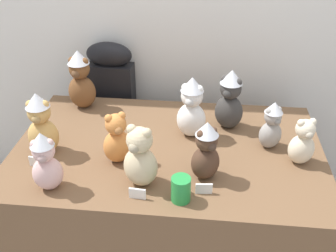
{
  "coord_description": "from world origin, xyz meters",
  "views": [
    {
      "loc": [
        0.17,
        -1.32,
        1.85
      ],
      "look_at": [
        0.0,
        0.25,
        0.86
      ],
      "focal_mm": 41.99,
      "sensor_mm": 36.0,
      "label": 1
    }
  ],
  "objects_px": {
    "display_table": "(168,203)",
    "teddy_bear_cocoa": "(206,151)",
    "party_cup_green": "(181,189)",
    "teddy_bear_honey": "(41,124)",
    "teddy_bear_cream": "(303,143)",
    "teddy_bear_sand": "(140,158)",
    "teddy_bear_blush": "(46,162)",
    "instrument_case": "(114,118)",
    "teddy_bear_ginger": "(117,139)",
    "teddy_bear_ash": "(272,126)",
    "teddy_bear_charcoal": "(230,100)",
    "teddy_bear_chestnut": "(81,80)",
    "teddy_bear_snow": "(192,108)"
  },
  "relations": [
    {
      "from": "instrument_case",
      "to": "teddy_bear_chestnut",
      "type": "relative_size",
      "value": 3.05
    },
    {
      "from": "display_table",
      "to": "party_cup_green",
      "type": "xyz_separation_m",
      "value": [
        0.09,
        -0.37,
        0.43
      ]
    },
    {
      "from": "teddy_bear_chestnut",
      "to": "teddy_bear_ginger",
      "type": "relative_size",
      "value": 1.35
    },
    {
      "from": "teddy_bear_blush",
      "to": "teddy_bear_snow",
      "type": "distance_m",
      "value": 0.74
    },
    {
      "from": "teddy_bear_sand",
      "to": "teddy_bear_blush",
      "type": "relative_size",
      "value": 1.04
    },
    {
      "from": "teddy_bear_ash",
      "to": "teddy_bear_cocoa",
      "type": "bearing_deg",
      "value": -166.07
    },
    {
      "from": "display_table",
      "to": "teddy_bear_chestnut",
      "type": "bearing_deg",
      "value": 146.34
    },
    {
      "from": "display_table",
      "to": "teddy_bear_charcoal",
      "type": "height_order",
      "value": "teddy_bear_charcoal"
    },
    {
      "from": "teddy_bear_cream",
      "to": "instrument_case",
      "type": "bearing_deg",
      "value": 131.87
    },
    {
      "from": "teddy_bear_ginger",
      "to": "teddy_bear_ash",
      "type": "bearing_deg",
      "value": -14.42
    },
    {
      "from": "display_table",
      "to": "party_cup_green",
      "type": "distance_m",
      "value": 0.57
    },
    {
      "from": "teddy_bear_honey",
      "to": "party_cup_green",
      "type": "bearing_deg",
      "value": -27.75
    },
    {
      "from": "teddy_bear_chestnut",
      "to": "teddy_bear_blush",
      "type": "xyz_separation_m",
      "value": [
        0.06,
        -0.7,
        -0.03
      ]
    },
    {
      "from": "teddy_bear_cocoa",
      "to": "teddy_bear_cream",
      "type": "xyz_separation_m",
      "value": [
        0.43,
        0.15,
        -0.03
      ]
    },
    {
      "from": "instrument_case",
      "to": "party_cup_green",
      "type": "distance_m",
      "value": 1.12
    },
    {
      "from": "teddy_bear_charcoal",
      "to": "teddy_bear_ginger",
      "type": "xyz_separation_m",
      "value": [
        -0.51,
        -0.35,
        -0.04
      ]
    },
    {
      "from": "teddy_bear_cocoa",
      "to": "teddy_bear_sand",
      "type": "relative_size",
      "value": 0.98
    },
    {
      "from": "teddy_bear_charcoal",
      "to": "teddy_bear_cocoa",
      "type": "bearing_deg",
      "value": -81.31
    },
    {
      "from": "teddy_bear_snow",
      "to": "teddy_bear_ash",
      "type": "bearing_deg",
      "value": 1.03
    },
    {
      "from": "teddy_bear_charcoal",
      "to": "teddy_bear_blush",
      "type": "height_order",
      "value": "teddy_bear_charcoal"
    },
    {
      "from": "display_table",
      "to": "teddy_bear_blush",
      "type": "relative_size",
      "value": 5.44
    },
    {
      "from": "display_table",
      "to": "party_cup_green",
      "type": "bearing_deg",
      "value": -76.07
    },
    {
      "from": "teddy_bear_honey",
      "to": "party_cup_green",
      "type": "height_order",
      "value": "teddy_bear_honey"
    },
    {
      "from": "teddy_bear_ash",
      "to": "teddy_bear_blush",
      "type": "distance_m",
      "value": 1.04
    },
    {
      "from": "teddy_bear_honey",
      "to": "teddy_bear_blush",
      "type": "bearing_deg",
      "value": -71.7
    },
    {
      "from": "teddy_bear_charcoal",
      "to": "teddy_bear_ginger",
      "type": "bearing_deg",
      "value": -122.56
    },
    {
      "from": "instrument_case",
      "to": "teddy_bear_cocoa",
      "type": "relative_size",
      "value": 3.7
    },
    {
      "from": "teddy_bear_blush",
      "to": "party_cup_green",
      "type": "distance_m",
      "value": 0.56
    },
    {
      "from": "teddy_bear_cocoa",
      "to": "teddy_bear_ginger",
      "type": "bearing_deg",
      "value": 135.4
    },
    {
      "from": "instrument_case",
      "to": "teddy_bear_honey",
      "type": "distance_m",
      "value": 0.81
    },
    {
      "from": "display_table",
      "to": "teddy_bear_blush",
      "type": "bearing_deg",
      "value": -142.92
    },
    {
      "from": "teddy_bear_cream",
      "to": "party_cup_green",
      "type": "bearing_deg",
      "value": -165.17
    },
    {
      "from": "teddy_bear_charcoal",
      "to": "teddy_bear_ash",
      "type": "bearing_deg",
      "value": -16.88
    },
    {
      "from": "instrument_case",
      "to": "teddy_bear_sand",
      "type": "xyz_separation_m",
      "value": [
        0.33,
        -0.88,
        0.35
      ]
    },
    {
      "from": "teddy_bear_charcoal",
      "to": "teddy_bear_ash",
      "type": "xyz_separation_m",
      "value": [
        0.2,
        -0.16,
        -0.04
      ]
    },
    {
      "from": "teddy_bear_snow",
      "to": "party_cup_green",
      "type": "distance_m",
      "value": 0.5
    },
    {
      "from": "teddy_bear_honey",
      "to": "teddy_bear_sand",
      "type": "bearing_deg",
      "value": -26.42
    },
    {
      "from": "teddy_bear_ginger",
      "to": "party_cup_green",
      "type": "distance_m",
      "value": 0.39
    },
    {
      "from": "teddy_bear_blush",
      "to": "teddy_bear_ginger",
      "type": "xyz_separation_m",
      "value": [
        0.25,
        0.22,
        -0.02
      ]
    },
    {
      "from": "teddy_bear_honey",
      "to": "teddy_bear_snow",
      "type": "relative_size",
      "value": 0.97
    },
    {
      "from": "display_table",
      "to": "teddy_bear_ginger",
      "type": "xyz_separation_m",
      "value": [
        -0.22,
        -0.13,
        0.49
      ]
    },
    {
      "from": "teddy_bear_chestnut",
      "to": "teddy_bear_ash",
      "type": "height_order",
      "value": "teddy_bear_chestnut"
    },
    {
      "from": "instrument_case",
      "to": "teddy_bear_honey",
      "type": "height_order",
      "value": "teddy_bear_honey"
    },
    {
      "from": "instrument_case",
      "to": "teddy_bear_blush",
      "type": "xyz_separation_m",
      "value": [
        -0.05,
        -0.95,
        0.35
      ]
    },
    {
      "from": "teddy_bear_cream",
      "to": "teddy_bear_ash",
      "type": "xyz_separation_m",
      "value": [
        -0.13,
        0.11,
        0.01
      ]
    },
    {
      "from": "teddy_bear_blush",
      "to": "teddy_bear_ginger",
      "type": "distance_m",
      "value": 0.33
    },
    {
      "from": "display_table",
      "to": "teddy_bear_charcoal",
      "type": "distance_m",
      "value": 0.64
    },
    {
      "from": "teddy_bear_chestnut",
      "to": "teddy_bear_ash",
      "type": "distance_m",
      "value": 1.06
    },
    {
      "from": "display_table",
      "to": "teddy_bear_cocoa",
      "type": "bearing_deg",
      "value": -49.01
    },
    {
      "from": "teddy_bear_ash",
      "to": "party_cup_green",
      "type": "relative_size",
      "value": 2.24
    }
  ]
}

